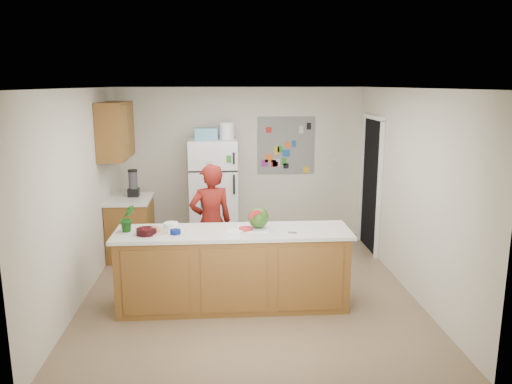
{
  "coord_description": "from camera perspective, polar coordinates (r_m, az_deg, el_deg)",
  "views": [
    {
      "loc": [
        -0.31,
        -5.94,
        2.55
      ],
      "look_at": [
        0.11,
        0.2,
        1.21
      ],
      "focal_mm": 35.0,
      "sensor_mm": 36.0,
      "label": 1
    }
  ],
  "objects": [
    {
      "name": "potted_plant",
      "position": [
        5.78,
        -14.48,
        -2.9
      ],
      "size": [
        0.21,
        0.2,
        0.31
      ],
      "primitive_type": "imported",
      "rotation": [
        0.0,
        0.0,
        0.47
      ],
      "color": "#19470F",
      "rests_on": "peninsula_top"
    },
    {
      "name": "side_counter_top",
      "position": [
        7.6,
        -14.28,
        -0.81
      ],
      "size": [
        0.64,
        0.84,
        0.04
      ],
      "primitive_type": "cube",
      "color": "silver",
      "rests_on": "side_counter_base"
    },
    {
      "name": "watermelon_slice",
      "position": [
        5.67,
        -1.21,
        -4.19
      ],
      "size": [
        0.16,
        0.16,
        0.02
      ],
      "primitive_type": "cylinder",
      "color": "red",
      "rests_on": "cutting_board"
    },
    {
      "name": "paper_towel",
      "position": [
        5.6,
        -2.48,
        -4.57
      ],
      "size": [
        0.23,
        0.21,
        0.02
      ],
      "primitive_type": "cube",
      "rotation": [
        0.0,
        0.0,
        -0.35
      ],
      "color": "silver",
      "rests_on": "peninsula_top"
    },
    {
      "name": "refrigerator",
      "position": [
        8.0,
        -4.84,
        -0.04
      ],
      "size": [
        0.75,
        0.7,
        1.7
      ],
      "primitive_type": "cube",
      "color": "silver",
      "rests_on": "floor"
    },
    {
      "name": "peninsula_top",
      "position": [
        5.69,
        -2.65,
        -4.62
      ],
      "size": [
        2.68,
        0.7,
        0.04
      ],
      "primitive_type": "cube",
      "color": "silver",
      "rests_on": "peninsula_base"
    },
    {
      "name": "floor",
      "position": [
        6.47,
        -0.87,
        -11.02
      ],
      "size": [
        4.0,
        4.5,
        0.02
      ],
      "primitive_type": "cube",
      "color": "brown",
      "rests_on": "ground"
    },
    {
      "name": "upper_cabinets",
      "position": [
        7.42,
        -15.76,
        6.79
      ],
      "size": [
        0.35,
        1.0,
        0.8
      ],
      "primitive_type": "cube",
      "color": "brown",
      "rests_on": "wall_left"
    },
    {
      "name": "plate",
      "position": [
        5.7,
        -11.41,
        -4.51
      ],
      "size": [
        0.29,
        0.29,
        0.02
      ],
      "primitive_type": "cylinder",
      "rotation": [
        0.0,
        0.0,
        -0.06
      ],
      "color": "#C0AA95",
      "rests_on": "peninsula_top"
    },
    {
      "name": "wall_back",
      "position": [
        8.31,
        -1.74,
        3.26
      ],
      "size": [
        4.0,
        0.02,
        2.5
      ],
      "primitive_type": "cube",
      "color": "beige",
      "rests_on": "ground"
    },
    {
      "name": "blender_appliance",
      "position": [
        7.65,
        -13.86,
        0.91
      ],
      "size": [
        0.13,
        0.13,
        0.38
      ],
      "primitive_type": "cylinder",
      "color": "black",
      "rests_on": "side_counter_top"
    },
    {
      "name": "ceiling",
      "position": [
        5.95,
        -0.96,
        11.88
      ],
      "size": [
        4.0,
        4.5,
        0.02
      ],
      "primitive_type": "cube",
      "color": "white",
      "rests_on": "wall_back"
    },
    {
      "name": "peninsula_base",
      "position": [
        5.84,
        -2.61,
        -8.94
      ],
      "size": [
        2.6,
        0.62,
        0.88
      ],
      "primitive_type": "cube",
      "color": "brown",
      "rests_on": "floor"
    },
    {
      "name": "watermelon",
      "position": [
        5.72,
        0.27,
        -2.92
      ],
      "size": [
        0.24,
        0.24,
        0.24
      ],
      "primitive_type": "sphere",
      "color": "#305C16",
      "rests_on": "cutting_board"
    },
    {
      "name": "wall_right",
      "position": [
        6.51,
        17.05,
        0.2
      ],
      "size": [
        0.02,
        4.5,
        2.5
      ],
      "primitive_type": "cube",
      "color": "beige",
      "rests_on": "ground"
    },
    {
      "name": "cherry_bowl",
      "position": [
        5.65,
        -12.4,
        -4.42
      ],
      "size": [
        0.24,
        0.24,
        0.07
      ],
      "primitive_type": "cylinder",
      "rotation": [
        0.0,
        0.0,
        0.1
      ],
      "color": "black",
      "rests_on": "peninsula_top"
    },
    {
      "name": "doorway",
      "position": [
        7.89,
        13.07,
        0.76
      ],
      "size": [
        0.03,
        0.85,
        2.04
      ],
      "primitive_type": "cube",
      "color": "black",
      "rests_on": "ground"
    },
    {
      "name": "side_counter_base",
      "position": [
        7.72,
        -14.11,
        -4.06
      ],
      "size": [
        0.6,
        0.8,
        0.86
      ],
      "primitive_type": "cube",
      "color": "brown",
      "rests_on": "floor"
    },
    {
      "name": "white_bowl",
      "position": [
        5.86,
        -9.68,
        -3.76
      ],
      "size": [
        0.22,
        0.22,
        0.06
      ],
      "primitive_type": "cylinder",
      "rotation": [
        0.0,
        0.0,
        0.33
      ],
      "color": "white",
      "rests_on": "peninsula_top"
    },
    {
      "name": "cobalt_bowl",
      "position": [
        5.61,
        -9.19,
        -4.51
      ],
      "size": [
        0.14,
        0.14,
        0.05
      ],
      "primitive_type": "cylinder",
      "rotation": [
        0.0,
        0.0,
        -0.21
      ],
      "color": "navy",
      "rests_on": "peninsula_top"
    },
    {
      "name": "keys",
      "position": [
        5.58,
        4.16,
        -4.68
      ],
      "size": [
        0.11,
        0.06,
        0.01
      ],
      "primitive_type": "cube",
      "rotation": [
        0.0,
        0.0,
        -0.22
      ],
      "color": "gray",
      "rests_on": "peninsula_top"
    },
    {
      "name": "fridge_top_bin",
      "position": [
        7.86,
        -5.69,
        6.66
      ],
      "size": [
        0.35,
        0.28,
        0.18
      ],
      "primitive_type": "cube",
      "color": "#5999B2",
      "rests_on": "refrigerator"
    },
    {
      "name": "photo_collage",
      "position": [
        8.31,
        3.45,
        5.33
      ],
      "size": [
        0.95,
        0.01,
        0.95
      ],
      "primitive_type": "cube",
      "color": "slate",
      "rests_on": "wall_back"
    },
    {
      "name": "person",
      "position": [
        6.54,
        -5.17,
        -3.51
      ],
      "size": [
        0.65,
        0.51,
        1.55
      ],
      "primitive_type": "imported",
      "rotation": [
        0.0,
        0.0,
        3.41
      ],
      "color": "maroon",
      "rests_on": "floor"
    },
    {
      "name": "cutting_board",
      "position": [
        5.73,
        -0.32,
        -4.2
      ],
      "size": [
        0.39,
        0.31,
        0.01
      ],
      "primitive_type": "cube",
      "rotation": [
        0.0,
        0.0,
        -0.1
      ],
      "color": "silver",
      "rests_on": "peninsula_top"
    },
    {
      "name": "wall_left",
      "position": [
        6.31,
        -19.45,
        -0.33
      ],
      "size": [
        0.02,
        4.5,
        2.5
      ],
      "primitive_type": "cube",
      "color": "beige",
      "rests_on": "ground"
    }
  ]
}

